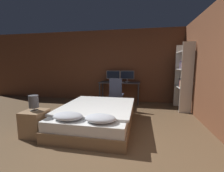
% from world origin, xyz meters
% --- Properties ---
extents(ground_plane, '(20.00, 20.00, 0.00)m').
position_xyz_m(ground_plane, '(0.00, 0.00, 0.00)').
color(ground_plane, brown).
extents(wall_back, '(12.00, 0.06, 2.70)m').
position_xyz_m(wall_back, '(0.00, 3.91, 1.35)').
color(wall_back, brown).
rests_on(wall_back, ground_plane).
extents(wall_side_right, '(0.06, 12.00, 2.70)m').
position_xyz_m(wall_side_right, '(2.19, 1.50, 1.35)').
color(wall_side_right, brown).
rests_on(wall_side_right, ground_plane).
extents(bed, '(1.60, 2.09, 0.54)m').
position_xyz_m(bed, '(-0.29, 1.36, 0.23)').
color(bed, '#846647').
rests_on(bed, ground_plane).
extents(nightstand, '(0.42, 0.44, 0.51)m').
position_xyz_m(nightstand, '(-1.34, 0.66, 0.25)').
color(nightstand, '#997551').
rests_on(nightstand, ground_plane).
extents(bedside_lamp, '(0.18, 0.18, 0.31)m').
position_xyz_m(bedside_lamp, '(-1.34, 0.66, 0.68)').
color(bedside_lamp, gray).
rests_on(bedside_lamp, nightstand).
extents(desk, '(1.49, 0.55, 0.78)m').
position_xyz_m(desk, '(-0.08, 3.56, 0.67)').
color(desk, '#38383D').
rests_on(desk, ground_plane).
extents(monitor_left, '(0.51, 0.16, 0.41)m').
position_xyz_m(monitor_left, '(-0.34, 3.74, 1.01)').
color(monitor_left, '#B7B7BC').
rests_on(monitor_left, desk).
extents(monitor_right, '(0.51, 0.16, 0.41)m').
position_xyz_m(monitor_right, '(0.19, 3.74, 1.01)').
color(monitor_right, '#B7B7BC').
rests_on(monitor_right, desk).
extents(keyboard, '(0.38, 0.13, 0.02)m').
position_xyz_m(keyboard, '(-0.08, 3.39, 0.78)').
color(keyboard, '#B7B7BC').
rests_on(keyboard, desk).
extents(computer_mouse, '(0.07, 0.05, 0.04)m').
position_xyz_m(computer_mouse, '(0.20, 3.39, 0.79)').
color(computer_mouse, '#B7B7BC').
rests_on(computer_mouse, desk).
extents(office_chair, '(0.52, 0.52, 0.98)m').
position_xyz_m(office_chair, '(-0.08, 2.87, 0.38)').
color(office_chair, black).
rests_on(office_chair, ground_plane).
extents(bookshelf, '(0.33, 0.80, 2.04)m').
position_xyz_m(bookshelf, '(1.98, 3.06, 1.11)').
color(bookshelf, beige).
rests_on(bookshelf, ground_plane).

